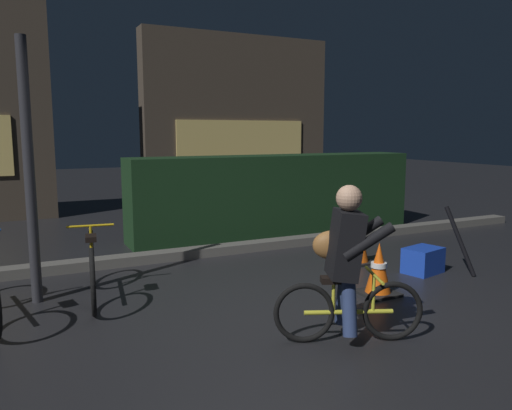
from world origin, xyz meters
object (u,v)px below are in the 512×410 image
object	(u,v)px
cyclist	(346,263)
closed_umbrella	(460,241)
traffic_cone_far	(359,242)
street_post	(29,173)
blue_crate	(423,260)
traffic_cone_near	(379,270)
parked_bike_center_left	(92,267)

from	to	relation	value
cyclist	closed_umbrella	bearing A→B (deg)	44.86
traffic_cone_far	street_post	bearing A→B (deg)	176.71
blue_crate	traffic_cone_far	bearing A→B (deg)	120.98
traffic_cone_near	traffic_cone_far	distance (m)	1.24
street_post	traffic_cone_far	world-z (taller)	street_post
traffic_cone_near	blue_crate	world-z (taller)	traffic_cone_near
street_post	closed_umbrella	size ratio (longest dim) A/B	2.96
street_post	parked_bike_center_left	distance (m)	1.08
closed_umbrella	traffic_cone_near	bearing A→B (deg)	57.26
street_post	parked_bike_center_left	xyz separation A→B (m)	(0.50, -0.17, -0.94)
blue_crate	cyclist	size ratio (longest dim) A/B	0.35
street_post	traffic_cone_near	world-z (taller)	street_post
parked_bike_center_left	traffic_cone_far	world-z (taller)	parked_bike_center_left
traffic_cone_near	closed_umbrella	size ratio (longest dim) A/B	0.64
traffic_cone_near	cyclist	xyz separation A→B (m)	(-0.98, -0.77, 0.37)
parked_bike_center_left	blue_crate	xyz separation A→B (m)	(3.62, -0.73, -0.17)
closed_umbrella	traffic_cone_far	bearing A→B (deg)	-1.71
street_post	cyclist	world-z (taller)	street_post
blue_crate	street_post	bearing A→B (deg)	167.70
traffic_cone_near	blue_crate	distance (m)	1.08
parked_bike_center_left	traffic_cone_far	bearing A→B (deg)	-83.24
traffic_cone_near	traffic_cone_far	xyz separation A→B (m)	(0.59, 1.09, 0.01)
street_post	traffic_cone_near	bearing A→B (deg)	-22.57
blue_crate	cyclist	bearing A→B (deg)	-149.53
traffic_cone_far	closed_umbrella	size ratio (longest dim) A/B	0.67
street_post	blue_crate	distance (m)	4.37
parked_bike_center_left	traffic_cone_near	bearing A→B (deg)	-105.77
blue_crate	cyclist	xyz separation A→B (m)	(-1.98, -1.17, 0.48)
traffic_cone_near	blue_crate	size ratio (longest dim) A/B	1.23
cyclist	street_post	bearing A→B (deg)	159.13
street_post	traffic_cone_near	size ratio (longest dim) A/B	4.65
parked_bike_center_left	traffic_cone_near	size ratio (longest dim) A/B	2.82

